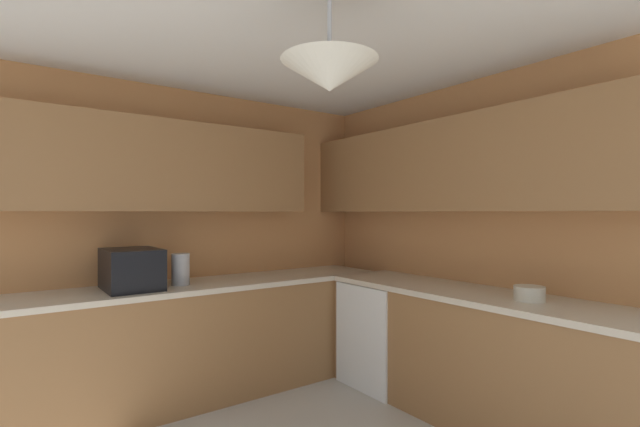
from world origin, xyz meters
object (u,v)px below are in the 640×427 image
Objects in this scene: kettle at (181,269)px; bowl at (529,293)px; dishwasher at (386,333)px; microwave at (131,269)px.

kettle reaches higher than bowl.
dishwasher is 2.09m from microwave.
kettle reaches higher than dishwasher.
bowl is (1.89, 1.91, -0.10)m from microwave.
kettle is 2.44m from bowl.
kettle is at bearing -140.11° from bowl.
microwave is at bearing -109.33° from dishwasher.
dishwasher is 4.57× the size of bowl.
dishwasher is 3.55× the size of kettle.
dishwasher is 1.76× the size of microwave.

